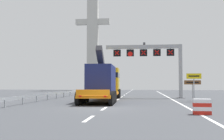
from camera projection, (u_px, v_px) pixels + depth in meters
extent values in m
plane|color=#424449|center=(103.00, 108.00, 19.96)|extent=(112.00, 112.00, 0.00)
cube|color=silver|center=(89.00, 119.00, 13.98)|extent=(0.20, 2.60, 0.01)
cube|color=silver|center=(104.00, 109.00, 19.59)|extent=(0.20, 2.60, 0.01)
cube|color=silver|center=(113.00, 103.00, 25.19)|extent=(0.20, 2.60, 0.01)
cube|color=silver|center=(118.00, 99.00, 30.79)|extent=(0.20, 2.60, 0.01)
cube|color=silver|center=(122.00, 97.00, 36.40)|extent=(0.20, 2.60, 0.01)
cube|color=silver|center=(124.00, 95.00, 42.00)|extent=(0.20, 2.60, 0.01)
cube|color=silver|center=(126.00, 94.00, 47.60)|extent=(0.20, 2.60, 0.01)
cube|color=silver|center=(128.00, 93.00, 53.21)|extent=(0.20, 2.60, 0.01)
cube|color=silver|center=(129.00, 92.00, 58.81)|extent=(0.20, 2.60, 0.01)
cube|color=silver|center=(131.00, 91.00, 64.41)|extent=(0.20, 2.60, 0.01)
cube|color=silver|center=(132.00, 90.00, 70.02)|extent=(0.20, 2.60, 0.01)
cube|color=silver|center=(132.00, 90.00, 75.62)|extent=(0.20, 2.60, 0.01)
cube|color=silver|center=(133.00, 89.00, 81.22)|extent=(0.20, 2.60, 0.01)
cube|color=silver|center=(172.00, 99.00, 31.20)|extent=(0.20, 63.00, 0.01)
cube|color=#9EA0A5|center=(181.00, 71.00, 33.79)|extent=(0.40, 0.40, 6.62)
cube|color=slate|center=(181.00, 98.00, 33.63)|extent=(0.90, 0.90, 0.08)
cube|color=#9EA0A5|center=(143.00, 47.00, 34.43)|extent=(9.42, 0.44, 0.44)
cube|color=#4C4C51|center=(144.00, 44.00, 34.44)|extent=(0.28, 0.40, 0.28)
cube|color=black|center=(170.00, 52.00, 34.03)|extent=(0.92, 0.24, 0.86)
cube|color=#9EA0A5|center=(170.00, 49.00, 34.06)|extent=(0.08, 0.08, 0.16)
cube|color=red|center=(171.00, 52.00, 33.91)|extent=(0.56, 0.02, 0.56)
cube|color=red|center=(171.00, 52.00, 33.91)|extent=(0.56, 0.02, 0.56)
cube|color=black|center=(157.00, 53.00, 34.21)|extent=(0.92, 0.24, 0.86)
cube|color=#9EA0A5|center=(157.00, 49.00, 34.24)|extent=(0.08, 0.08, 0.16)
cube|color=red|center=(157.00, 52.00, 34.09)|extent=(0.56, 0.02, 0.56)
cube|color=red|center=(157.00, 52.00, 34.09)|extent=(0.56, 0.02, 0.56)
cube|color=black|center=(143.00, 53.00, 34.39)|extent=(0.92, 0.24, 0.86)
cube|color=#9EA0A5|center=(143.00, 49.00, 34.42)|extent=(0.08, 0.08, 0.16)
cube|color=red|center=(143.00, 53.00, 34.27)|extent=(0.56, 0.02, 0.56)
cube|color=red|center=(143.00, 53.00, 34.27)|extent=(0.56, 0.02, 0.56)
cube|color=black|center=(130.00, 53.00, 34.57)|extent=(0.92, 0.24, 0.86)
cube|color=#9EA0A5|center=(130.00, 49.00, 34.60)|extent=(0.08, 0.08, 0.16)
cone|color=red|center=(130.00, 54.00, 34.44)|extent=(0.59, 0.02, 0.59)
cube|color=black|center=(117.00, 53.00, 34.75)|extent=(0.92, 0.24, 0.86)
cube|color=#9EA0A5|center=(117.00, 49.00, 34.78)|extent=(0.08, 0.08, 0.16)
cube|color=red|center=(117.00, 53.00, 34.63)|extent=(0.56, 0.02, 0.56)
cube|color=red|center=(117.00, 53.00, 34.63)|extent=(0.56, 0.02, 0.56)
cube|color=orange|center=(101.00, 94.00, 26.72)|extent=(3.06, 10.47, 0.24)
cube|color=orange|center=(93.00, 92.00, 21.49)|extent=(2.66, 0.15, 0.44)
cylinder|color=black|center=(78.00, 99.00, 22.35)|extent=(0.35, 1.11, 1.10)
cylinder|color=black|center=(111.00, 99.00, 22.12)|extent=(0.35, 1.11, 1.10)
cylinder|color=black|center=(80.00, 98.00, 23.39)|extent=(0.35, 1.11, 1.10)
cylinder|color=black|center=(112.00, 98.00, 23.17)|extent=(0.35, 1.11, 1.10)
cylinder|color=black|center=(83.00, 97.00, 24.44)|extent=(0.35, 1.11, 1.10)
cylinder|color=black|center=(113.00, 98.00, 24.21)|extent=(0.35, 1.11, 1.10)
cylinder|color=black|center=(85.00, 97.00, 25.48)|extent=(0.35, 1.11, 1.10)
cylinder|color=black|center=(114.00, 97.00, 25.26)|extent=(0.35, 1.11, 1.10)
cylinder|color=black|center=(87.00, 96.00, 26.53)|extent=(0.35, 1.11, 1.10)
cylinder|color=black|center=(115.00, 96.00, 26.30)|extent=(0.35, 1.11, 1.10)
cube|color=gold|center=(108.00, 81.00, 33.86)|extent=(2.66, 3.26, 3.10)
cube|color=black|center=(108.00, 75.00, 33.89)|extent=(2.68, 3.29, 0.60)
cylinder|color=black|center=(99.00, 93.00, 34.76)|extent=(0.37, 1.11, 1.10)
cylinder|color=black|center=(119.00, 93.00, 34.55)|extent=(0.37, 1.11, 1.10)
cylinder|color=black|center=(96.00, 94.00, 32.77)|extent=(0.37, 1.11, 1.10)
cylinder|color=black|center=(118.00, 94.00, 32.56)|extent=(0.37, 1.11, 1.10)
cube|color=navy|center=(102.00, 79.00, 27.19)|extent=(2.52, 5.78, 2.70)
cube|color=#2D2D33|center=(101.00, 59.00, 26.43)|extent=(0.63, 2.96, 2.29)
cube|color=red|center=(80.00, 96.00, 21.51)|extent=(0.20, 0.07, 0.12)
cube|color=red|center=(105.00, 96.00, 21.35)|extent=(0.20, 0.07, 0.12)
cylinder|color=#9EA0A5|center=(194.00, 88.00, 26.90)|extent=(0.10, 0.10, 2.77)
cube|color=yellow|center=(194.00, 76.00, 26.89)|extent=(1.43, 0.06, 0.52)
cube|color=black|center=(194.00, 76.00, 26.86)|extent=(1.03, 0.01, 0.12)
cylinder|color=#9EA0A5|center=(193.00, 90.00, 28.72)|extent=(0.10, 0.10, 2.12)
cube|color=brown|center=(193.00, 82.00, 28.70)|extent=(1.71, 0.06, 0.43)
cube|color=black|center=(193.00, 82.00, 28.66)|extent=(1.23, 0.01, 0.12)
cube|color=red|center=(202.00, 113.00, 15.93)|extent=(1.03, 0.56, 0.23)
cube|color=white|center=(202.00, 109.00, 15.94)|extent=(1.03, 0.56, 0.22)
cube|color=red|center=(202.00, 105.00, 15.95)|extent=(1.03, 0.56, 0.23)
cube|color=white|center=(202.00, 101.00, 15.96)|extent=(1.03, 0.56, 0.23)
cube|color=#999EA3|center=(60.00, 93.00, 34.10)|extent=(0.04, 30.84, 0.32)
cube|color=#999EA3|center=(5.00, 104.00, 20.30)|extent=(0.10, 0.10, 0.60)
cube|color=#999EA3|center=(23.00, 101.00, 23.36)|extent=(0.10, 0.10, 0.60)
cube|color=#999EA3|center=(37.00, 99.00, 26.43)|extent=(0.10, 0.10, 0.60)
cube|color=#999EA3|center=(48.00, 97.00, 29.49)|extent=(0.10, 0.10, 0.60)
cube|color=#999EA3|center=(57.00, 96.00, 32.55)|extent=(0.10, 0.10, 0.60)
cube|color=#999EA3|center=(64.00, 95.00, 35.61)|extent=(0.10, 0.10, 0.60)
cube|color=#999EA3|center=(70.00, 94.00, 38.67)|extent=(0.10, 0.10, 0.60)
cube|color=#999EA3|center=(75.00, 93.00, 41.74)|extent=(0.10, 0.10, 0.60)
cube|color=#999EA3|center=(80.00, 93.00, 44.80)|extent=(0.10, 0.10, 0.60)
cube|color=#999EA3|center=(84.00, 92.00, 47.86)|extent=(0.10, 0.10, 0.60)
cube|color=#B7B7B2|center=(93.00, 35.00, 72.72)|extent=(2.80, 2.00, 29.09)
cube|color=#B7B7B2|center=(93.00, 22.00, 72.89)|extent=(9.00, 1.60, 1.40)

